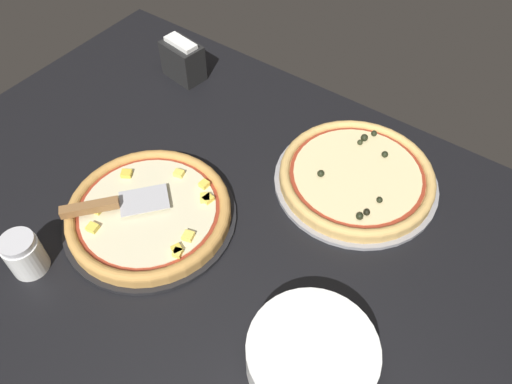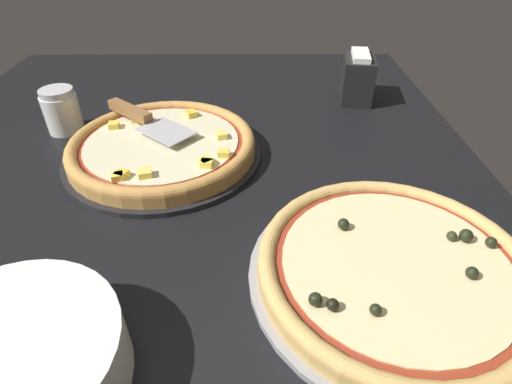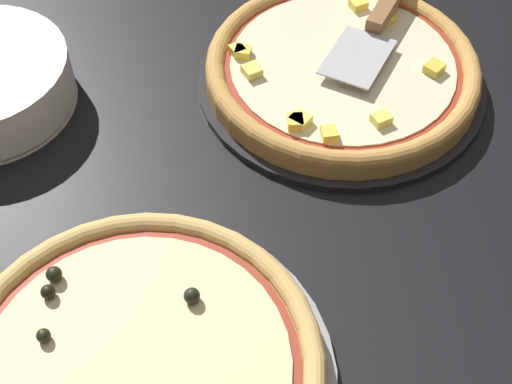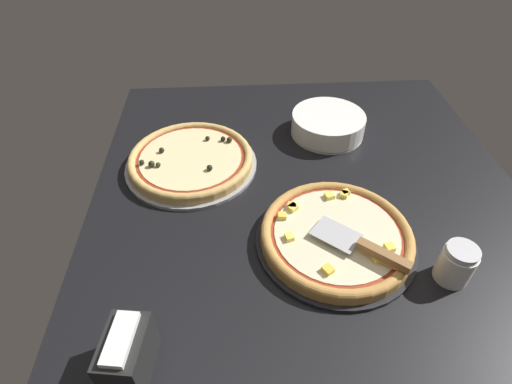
{
  "view_description": "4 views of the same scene",
  "coord_description": "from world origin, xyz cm",
  "px_view_note": "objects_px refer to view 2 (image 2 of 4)",
  "views": [
    {
      "loc": [
        49.83,
        -44.14,
        89.81
      ],
      "look_at": [
        7.63,
        14.53,
        3.0
      ],
      "focal_mm": 35.0,
      "sensor_mm": 36.0,
      "label": 1
    },
    {
      "loc": [
        59.87,
        14.04,
        41.69
      ],
      "look_at": [
        7.63,
        14.53,
        3.0
      ],
      "focal_mm": 28.0,
      "sensor_mm": 36.0,
      "label": 2
    },
    {
      "loc": [
        19.36,
        63.71,
        65.61
      ],
      "look_at": [
        7.63,
        14.53,
        3.0
      ],
      "focal_mm": 50.0,
      "sensor_mm": 36.0,
      "label": 3
    },
    {
      "loc": [
        -70.21,
        19.55,
        74.22
      ],
      "look_at": [
        7.63,
        14.53,
        3.0
      ],
      "focal_mm": 28.0,
      "sensor_mm": 36.0,
      "label": 4
    }
  ],
  "objects_px": {
    "serving_spatula": "(138,116)",
    "napkin_holder": "(357,78)",
    "pizza_front": "(163,145)",
    "plate_stack": "(9,368)",
    "parmesan_shaker": "(62,111)",
    "pizza_back": "(395,266)"
  },
  "relations": [
    {
      "from": "serving_spatula",
      "to": "napkin_holder",
      "type": "bearing_deg",
      "value": 112.54
    },
    {
      "from": "pizza_back",
      "to": "napkin_holder",
      "type": "xyz_separation_m",
      "value": [
        -0.6,
        0.07,
        0.03
      ]
    },
    {
      "from": "pizza_front",
      "to": "napkin_holder",
      "type": "distance_m",
      "value": 0.52
    },
    {
      "from": "pizza_front",
      "to": "parmesan_shaker",
      "type": "height_order",
      "value": "parmesan_shaker"
    },
    {
      "from": "serving_spatula",
      "to": "napkin_holder",
      "type": "height_order",
      "value": "napkin_holder"
    },
    {
      "from": "pizza_front",
      "to": "parmesan_shaker",
      "type": "xyz_separation_m",
      "value": [
        -0.12,
        -0.24,
        0.02
      ]
    },
    {
      "from": "plate_stack",
      "to": "napkin_holder",
      "type": "height_order",
      "value": "napkin_holder"
    },
    {
      "from": "plate_stack",
      "to": "napkin_holder",
      "type": "relative_size",
      "value": 1.9
    },
    {
      "from": "plate_stack",
      "to": "pizza_front",
      "type": "bearing_deg",
      "value": 171.27
    },
    {
      "from": "pizza_front",
      "to": "serving_spatula",
      "type": "bearing_deg",
      "value": -140.89
    },
    {
      "from": "pizza_front",
      "to": "plate_stack",
      "type": "xyz_separation_m",
      "value": [
        0.46,
        -0.07,
        0.01
      ]
    },
    {
      "from": "pizza_front",
      "to": "plate_stack",
      "type": "bearing_deg",
      "value": -8.73
    },
    {
      "from": "pizza_front",
      "to": "serving_spatula",
      "type": "xyz_separation_m",
      "value": [
        -0.07,
        -0.06,
        0.03
      ]
    },
    {
      "from": "serving_spatula",
      "to": "parmesan_shaker",
      "type": "xyz_separation_m",
      "value": [
        -0.04,
        -0.18,
        -0.01
      ]
    },
    {
      "from": "plate_stack",
      "to": "parmesan_shaker",
      "type": "relative_size",
      "value": 2.46
    },
    {
      "from": "pizza_front",
      "to": "napkin_holder",
      "type": "relative_size",
      "value": 2.93
    },
    {
      "from": "plate_stack",
      "to": "parmesan_shaker",
      "type": "bearing_deg",
      "value": -164.18
    },
    {
      "from": "serving_spatula",
      "to": "napkin_holder",
      "type": "relative_size",
      "value": 1.66
    },
    {
      "from": "serving_spatula",
      "to": "plate_stack",
      "type": "bearing_deg",
      "value": -1.33
    },
    {
      "from": "pizza_back",
      "to": "parmesan_shaker",
      "type": "relative_size",
      "value": 3.82
    },
    {
      "from": "serving_spatula",
      "to": "plate_stack",
      "type": "xyz_separation_m",
      "value": [
        0.54,
        -0.01,
        -0.02
      ]
    },
    {
      "from": "serving_spatula",
      "to": "pizza_back",
      "type": "bearing_deg",
      "value": 47.0
    }
  ]
}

